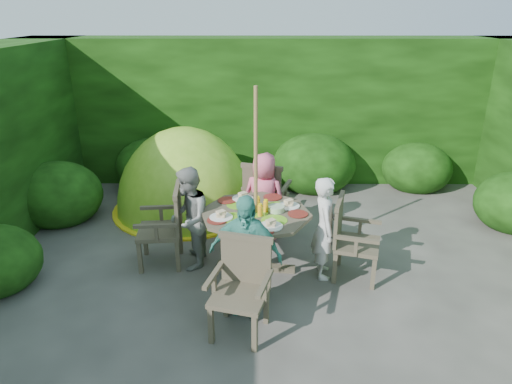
{
  "coord_description": "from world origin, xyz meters",
  "views": [
    {
      "loc": [
        -0.37,
        -4.22,
        2.93
      ],
      "look_at": [
        -0.4,
        0.98,
        0.85
      ],
      "focal_mm": 32.0,
      "sensor_mm": 36.0,
      "label": 1
    }
  ],
  "objects_px": {
    "garden_chair_front": "(242,285)",
    "child_left": "(189,219)",
    "patio_table": "(256,222)",
    "parasol_pole": "(256,185)",
    "child_back": "(264,198)",
    "dome_tent": "(187,209)",
    "garden_chair_back": "(265,195)",
    "garden_chair_right": "(351,238)",
    "garden_chair_left": "(166,225)",
    "child_right": "(325,228)",
    "child_front": "(245,255)"
  },
  "relations": [
    {
      "from": "garden_chair_front",
      "to": "child_back",
      "type": "xyz_separation_m",
      "value": [
        0.23,
        1.89,
        0.12
      ]
    },
    {
      "from": "parasol_pole",
      "to": "dome_tent",
      "type": "distance_m",
      "value": 2.39
    },
    {
      "from": "garden_chair_left",
      "to": "garden_chair_front",
      "type": "relative_size",
      "value": 1.05
    },
    {
      "from": "garden_chair_front",
      "to": "dome_tent",
      "type": "relative_size",
      "value": 0.35
    },
    {
      "from": "parasol_pole",
      "to": "child_right",
      "type": "bearing_deg",
      "value": -7.24
    },
    {
      "from": "child_back",
      "to": "dome_tent",
      "type": "height_order",
      "value": "dome_tent"
    },
    {
      "from": "garden_chair_front",
      "to": "child_left",
      "type": "xyz_separation_m",
      "value": [
        -0.67,
        1.19,
        0.14
      ]
    },
    {
      "from": "garden_chair_right",
      "to": "parasol_pole",
      "type": "bearing_deg",
      "value": 99.99
    },
    {
      "from": "child_right",
      "to": "child_front",
      "type": "relative_size",
      "value": 0.94
    },
    {
      "from": "garden_chair_back",
      "to": "garden_chair_front",
      "type": "height_order",
      "value": "garden_chair_back"
    },
    {
      "from": "garden_chair_left",
      "to": "garden_chair_back",
      "type": "distance_m",
      "value": 1.53
    },
    {
      "from": "child_front",
      "to": "garden_chair_back",
      "type": "bearing_deg",
      "value": 99.15
    },
    {
      "from": "garden_chair_left",
      "to": "child_back",
      "type": "height_order",
      "value": "child_back"
    },
    {
      "from": "child_back",
      "to": "child_front",
      "type": "relative_size",
      "value": 0.94
    },
    {
      "from": "garden_chair_back",
      "to": "child_front",
      "type": "distance_m",
      "value": 1.9
    },
    {
      "from": "garden_chair_front",
      "to": "child_back",
      "type": "distance_m",
      "value": 1.9
    },
    {
      "from": "garden_chair_right",
      "to": "child_back",
      "type": "height_order",
      "value": "child_back"
    },
    {
      "from": "child_left",
      "to": "child_back",
      "type": "distance_m",
      "value": 1.13
    },
    {
      "from": "patio_table",
      "to": "child_back",
      "type": "xyz_separation_m",
      "value": [
        0.1,
        0.79,
        -0.03
      ]
    },
    {
      "from": "child_right",
      "to": "child_left",
      "type": "xyz_separation_m",
      "value": [
        -1.59,
        0.2,
        0.02
      ]
    },
    {
      "from": "patio_table",
      "to": "garden_chair_left",
      "type": "bearing_deg",
      "value": 171.86
    },
    {
      "from": "child_back",
      "to": "child_front",
      "type": "height_order",
      "value": "child_front"
    },
    {
      "from": "child_right",
      "to": "child_back",
      "type": "distance_m",
      "value": 1.13
    },
    {
      "from": "garden_chair_back",
      "to": "garden_chair_front",
      "type": "bearing_deg",
      "value": 101.11
    },
    {
      "from": "garden_chair_right",
      "to": "dome_tent",
      "type": "relative_size",
      "value": 0.36
    },
    {
      "from": "child_left",
      "to": "dome_tent",
      "type": "relative_size",
      "value": 0.48
    },
    {
      "from": "garden_chair_back",
      "to": "child_left",
      "type": "distance_m",
      "value": 1.35
    },
    {
      "from": "child_right",
      "to": "child_back",
      "type": "xyz_separation_m",
      "value": [
        -0.69,
        0.89,
        0.0
      ]
    },
    {
      "from": "dome_tent",
      "to": "child_right",
      "type": "bearing_deg",
      "value": -54.17
    },
    {
      "from": "patio_table",
      "to": "dome_tent",
      "type": "relative_size",
      "value": 0.56
    },
    {
      "from": "child_right",
      "to": "parasol_pole",
      "type": "bearing_deg",
      "value": 83.64
    },
    {
      "from": "garden_chair_back",
      "to": "dome_tent",
      "type": "xyz_separation_m",
      "value": [
        -1.23,
        0.72,
        -0.52
      ]
    },
    {
      "from": "patio_table",
      "to": "child_front",
      "type": "distance_m",
      "value": 0.8
    },
    {
      "from": "patio_table",
      "to": "parasol_pole",
      "type": "height_order",
      "value": "parasol_pole"
    },
    {
      "from": "child_front",
      "to": "child_right",
      "type": "bearing_deg",
      "value": 53.67
    },
    {
      "from": "garden_chair_back",
      "to": "child_back",
      "type": "bearing_deg",
      "value": 103.45
    },
    {
      "from": "garden_chair_front",
      "to": "dome_tent",
      "type": "xyz_separation_m",
      "value": [
        -0.98,
        2.9,
        -0.49
      ]
    },
    {
      "from": "child_left",
      "to": "child_back",
      "type": "height_order",
      "value": "child_left"
    },
    {
      "from": "child_front",
      "to": "dome_tent",
      "type": "distance_m",
      "value": 2.87
    },
    {
      "from": "child_left",
      "to": "child_front",
      "type": "xyz_separation_m",
      "value": [
        0.69,
        -0.89,
        0.02
      ]
    },
    {
      "from": "garden_chair_front",
      "to": "child_left",
      "type": "relative_size",
      "value": 0.73
    },
    {
      "from": "garden_chair_left",
      "to": "child_left",
      "type": "bearing_deg",
      "value": 74.09
    },
    {
      "from": "child_front",
      "to": "child_back",
      "type": "bearing_deg",
      "value": 98.67
    },
    {
      "from": "garden_chair_back",
      "to": "garden_chair_right",
      "type": "bearing_deg",
      "value": 146.27
    },
    {
      "from": "child_back",
      "to": "dome_tent",
      "type": "relative_size",
      "value": 0.47
    },
    {
      "from": "garden_chair_back",
      "to": "child_back",
      "type": "distance_m",
      "value": 0.31
    },
    {
      "from": "garden_chair_front",
      "to": "garden_chair_back",
      "type": "bearing_deg",
      "value": 98.88
    },
    {
      "from": "child_right",
      "to": "child_left",
      "type": "distance_m",
      "value": 1.6
    },
    {
      "from": "garden_chair_left",
      "to": "child_front",
      "type": "height_order",
      "value": "child_front"
    },
    {
      "from": "dome_tent",
      "to": "parasol_pole",
      "type": "bearing_deg",
      "value": -67.55
    }
  ]
}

